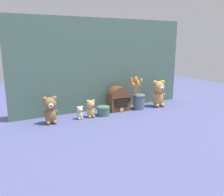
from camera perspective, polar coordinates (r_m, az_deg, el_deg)
ground_plane at (r=1.91m, az=0.28°, el=-3.79°), size 4.00×4.00×0.00m
backdrop_wall at (r=1.98m, az=-1.99°, el=7.90°), size 1.53×0.02×0.75m
teddy_bear_large at (r=2.13m, az=11.12°, el=1.23°), size 0.13×0.12×0.24m
teddy_bear_medium at (r=1.71m, az=-14.63°, el=-2.66°), size 0.11×0.10×0.20m
teddy_bear_small at (r=1.81m, az=-5.15°, el=-2.41°), size 0.07×0.07×0.14m
teddy_bear_tiny at (r=1.78m, az=-7.68°, el=-3.42°), size 0.05×0.05×0.10m
flower_vase at (r=2.03m, az=6.38°, el=-0.15°), size 0.14×0.13×0.28m
vintage_radio at (r=1.98m, az=1.57°, el=-0.38°), size 0.18×0.12×0.20m
decorative_tin_tall at (r=1.86m, az=-2.10°, el=-3.07°), size 0.10×0.10×0.07m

